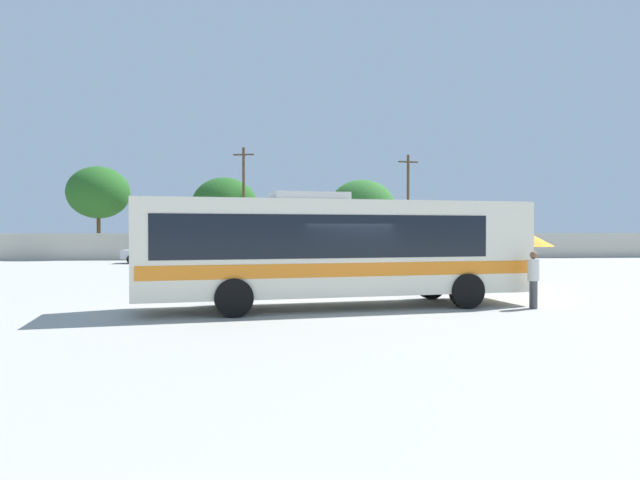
% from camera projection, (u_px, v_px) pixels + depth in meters
% --- Properties ---
extents(ground_plane, '(300.00, 300.00, 0.00)m').
position_uv_depth(ground_plane, '(315.00, 279.00, 26.49)').
color(ground_plane, '#A3A099').
extents(perimeter_wall, '(80.00, 0.30, 2.11)m').
position_uv_depth(perimeter_wall, '(294.00, 246.00, 45.45)').
color(perimeter_wall, '#B2AD9E').
rests_on(perimeter_wall, ground_plane).
extents(coach_bus_cream_orange, '(12.03, 4.27, 3.43)m').
position_uv_depth(coach_bus_cream_orange, '(333.00, 246.00, 16.82)').
color(coach_bus_cream_orange, silver).
rests_on(coach_bus_cream_orange, ground_plane).
extents(attendant_by_bus_door, '(0.36, 0.36, 1.70)m').
position_uv_depth(attendant_by_bus_door, '(534.00, 276.00, 16.56)').
color(attendant_by_bus_door, '#4C4C51').
rests_on(attendant_by_bus_door, ground_plane).
extents(vendor_umbrella_near_gate_orange, '(2.41, 2.41, 2.34)m').
position_uv_depth(vendor_umbrella_near_gate_orange, '(523.00, 239.00, 22.68)').
color(vendor_umbrella_near_gate_orange, gray).
rests_on(vendor_umbrella_near_gate_orange, ground_plane).
extents(parked_car_leftmost_silver, '(4.04, 2.00, 1.47)m').
position_uv_depth(parked_car_leftmost_silver, '(153.00, 252.00, 39.83)').
color(parked_car_leftmost_silver, '#B7BABF').
rests_on(parked_car_leftmost_silver, ground_plane).
extents(parked_car_second_white, '(4.63, 2.12, 1.41)m').
position_uv_depth(parked_car_second_white, '(244.00, 252.00, 41.12)').
color(parked_car_second_white, silver).
rests_on(parked_car_second_white, ground_plane).
extents(utility_pole_near, '(1.78, 0.55, 9.35)m').
position_uv_depth(utility_pole_near, '(244.00, 201.00, 47.43)').
color(utility_pole_near, '#4C3823').
rests_on(utility_pole_near, ground_plane).
extents(utility_pole_far, '(1.79, 0.42, 8.83)m').
position_uv_depth(utility_pole_far, '(408.00, 204.00, 48.26)').
color(utility_pole_far, '#4C3823').
rests_on(utility_pole_far, ground_plane).
extents(roadside_tree_left, '(5.09, 5.09, 7.66)m').
position_uv_depth(roadside_tree_left, '(98.00, 193.00, 46.64)').
color(roadside_tree_left, brown).
rests_on(roadside_tree_left, ground_plane).
extents(roadside_tree_midleft, '(5.81, 5.81, 7.04)m').
position_uv_depth(roadside_tree_midleft, '(225.00, 205.00, 49.81)').
color(roadside_tree_midleft, brown).
rests_on(roadside_tree_midleft, ground_plane).
extents(roadside_tree_midright, '(4.51, 4.51, 5.70)m').
position_uv_depth(roadside_tree_midright, '(341.00, 214.00, 48.98)').
color(roadside_tree_midright, brown).
rests_on(roadside_tree_midright, ground_plane).
extents(roadside_tree_right, '(5.95, 5.95, 6.81)m').
position_uv_depth(roadside_tree_right, '(362.00, 208.00, 49.61)').
color(roadside_tree_right, brown).
rests_on(roadside_tree_right, ground_plane).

